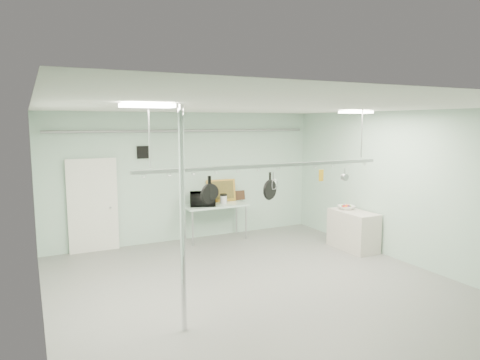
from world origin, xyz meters
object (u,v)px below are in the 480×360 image
prep_table (216,207)px  pot_rack (269,164)px  coffee_canister (224,200)px  side_cabinet (353,230)px  skillet_right (270,186)px  chrome_pole (183,221)px  microwave (203,199)px  skillet_mid (210,188)px  fruit_bowl (346,207)px  skillet_left (209,190)px

prep_table → pot_rack: size_ratio=0.33×
prep_table → coffee_canister: 0.28m
side_cabinet → skillet_right: bearing=-159.4°
chrome_pole → microwave: (1.95, 4.18, -0.52)m
side_cabinet → skillet_mid: skillet_mid is taller
fruit_bowl → microwave: bearing=146.5°
skillet_mid → side_cabinet: bearing=26.3°
side_cabinet → coffee_canister: size_ratio=5.65×
chrome_pole → prep_table: chrome_pole is taller
pot_rack → coffee_canister: size_ratio=22.60×
side_cabinet → skillet_right: size_ratio=2.47×
chrome_pole → skillet_mid: size_ratio=8.15×
skillet_right → coffee_canister: bearing=56.0°
coffee_canister → side_cabinet: bearing=-43.0°
chrome_pole → skillet_left: 1.21m
microwave → fruit_bowl: microwave is taller
chrome_pole → coffee_canister: 4.91m
skillet_mid → skillet_right: size_ratio=0.81×
prep_table → side_cabinet: size_ratio=1.33×
coffee_canister → fruit_bowl: (2.33, -1.92, -0.06)m
chrome_pole → coffee_canister: chrome_pole is taller
side_cabinet → coffee_canister: 3.25m
pot_rack → microwave: pot_rack is taller
pot_rack → chrome_pole: bearing=-154.7°
side_cabinet → coffee_canister: bearing=137.0°
prep_table → side_cabinet: 3.39m
prep_table → fruit_bowl: (2.55, -1.94, 0.11)m
microwave → coffee_canister: bearing=-161.4°
fruit_bowl → skillet_left: skillet_left is taller
coffee_canister → skillet_mid: (-1.72, -3.28, 0.88)m
skillet_left → pot_rack: bearing=-18.9°
side_cabinet → microwave: size_ratio=1.95×
chrome_pole → skillet_left: size_ratio=7.00×
prep_table → pot_rack: (-0.40, -3.30, 1.40)m
pot_rack → skillet_right: 0.39m
fruit_bowl → coffee_canister: bearing=140.5°
chrome_pole → side_cabinet: bearing=22.4°
chrome_pole → coffee_canister: (2.51, 4.18, -0.59)m
skillet_left → fruit_bowl: bearing=-0.5°
pot_rack → microwave: size_ratio=7.80×
pot_rack → coffee_canister: 3.55m
skillet_left → skillet_mid: (0.02, 0.00, 0.03)m
pot_rack → fruit_bowl: (2.95, 1.36, -1.28)m
prep_table → fruit_bowl: bearing=-37.3°
prep_table → skillet_mid: size_ratio=4.08×
chrome_pole → microwave: 4.64m
prep_table → microwave: bearing=-176.9°
coffee_canister → skillet_right: 3.44m
coffee_canister → skillet_left: skillet_left is taller
chrome_pole → pot_rack: (1.90, 0.90, 0.63)m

